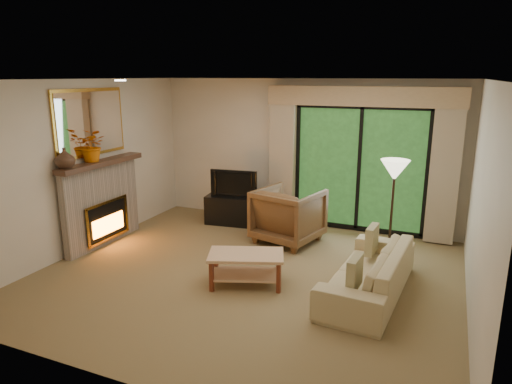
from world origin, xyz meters
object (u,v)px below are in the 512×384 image
at_px(coffee_table, 246,269).
at_px(armchair, 288,215).
at_px(sofa, 369,271).
at_px(media_console, 235,210).

bearing_deg(coffee_table, armchair, 70.46).
relative_size(sofa, coffee_table, 2.11).
bearing_deg(sofa, armchair, -127.52).
bearing_deg(sofa, coffee_table, -71.76).
bearing_deg(sofa, media_console, -120.08).
height_order(media_console, sofa, sofa).
bearing_deg(coffee_table, media_console, 98.21).
xyz_separation_m(media_console, sofa, (2.72, -1.86, 0.03)).
relative_size(media_console, coffee_table, 1.09).
relative_size(media_console, armchair, 1.07).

